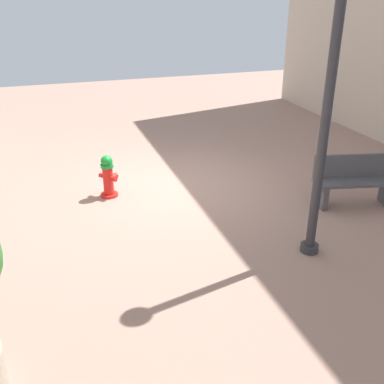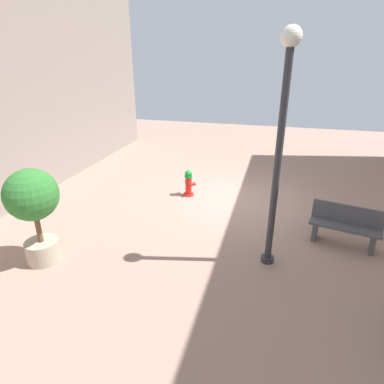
% 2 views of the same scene
% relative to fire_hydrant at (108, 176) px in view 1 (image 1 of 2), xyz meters
% --- Properties ---
extents(ground_plane, '(23.40, 23.40, 0.00)m').
position_rel_fire_hydrant_xyz_m(ground_plane, '(-1.37, -0.04, -0.42)').
color(ground_plane, '#9E7A6B').
extents(fire_hydrant, '(0.39, 0.39, 0.84)m').
position_rel_fire_hydrant_xyz_m(fire_hydrant, '(0.00, 0.00, 0.00)').
color(fire_hydrant, red).
rests_on(fire_hydrant, ground_plane).
extents(bench_near, '(1.61, 0.78, 0.95)m').
position_rel_fire_hydrant_xyz_m(bench_near, '(-4.29, 1.82, 0.07)').
color(bench_near, '#4C4C51').
rests_on(bench_near, ground_plane).
extents(street_lamp, '(0.36, 0.36, 4.60)m').
position_rel_fire_hydrant_xyz_m(street_lamp, '(-2.62, 3.02, 2.39)').
color(street_lamp, '#2D2D33').
rests_on(street_lamp, ground_plane).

